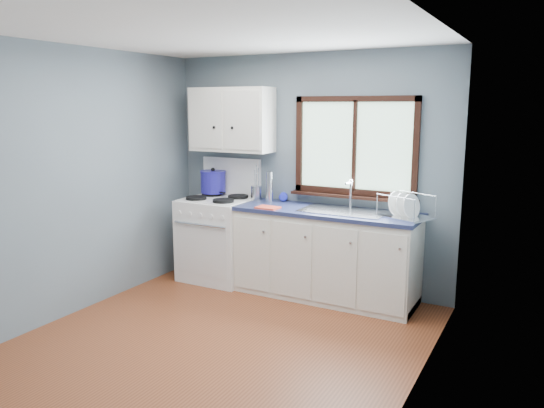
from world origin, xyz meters
The scene contains 19 objects.
floor centered at (0.00, 0.00, -0.01)m, with size 3.20×3.60×0.02m, color brown.
ceiling centered at (0.00, 0.00, 2.51)m, with size 3.20×3.60×0.02m, color white.
wall_back centered at (0.00, 1.81, 1.25)m, with size 3.20×0.02×2.50m, color slate.
wall_front centered at (0.00, -1.81, 1.25)m, with size 3.20×0.02×2.50m, color slate.
wall_left centered at (-1.61, 0.00, 1.25)m, with size 0.02×3.60×2.50m, color slate.
wall_right centered at (1.61, 0.00, 1.25)m, with size 0.02×3.60×2.50m, color slate.
gas_range centered at (-0.95, 1.47, 0.49)m, with size 0.76×0.69×1.36m.
base_cabinets centered at (0.36, 1.49, 0.41)m, with size 1.85×0.60×0.88m.
countertop centered at (0.36, 1.49, 0.90)m, with size 1.89×0.64×0.04m, color #1B2345.
sink centered at (0.54, 1.49, 0.86)m, with size 0.84×0.46×0.44m.
window centered at (0.54, 1.77, 1.48)m, with size 1.36×0.10×1.03m.
upper_cabinets centered at (-0.85, 1.63, 1.80)m, with size 0.95×0.35×0.70m.
skillet centered at (-1.12, 1.62, 0.98)m, with size 0.36×0.29×0.05m.
stockpot centered at (-1.12, 1.63, 1.09)m, with size 0.39×0.39×0.29m.
utensil_crock centered at (-0.55, 1.66, 1.00)m, with size 0.17×0.17×0.40m.
thermos centered at (-0.36, 1.60, 1.09)m, with size 0.08×0.08×0.33m, color silver.
soap_bottle centered at (-0.24, 1.69, 1.04)m, with size 0.09×0.09×0.24m, color #222AD3.
dish_towel centered at (-0.20, 1.28, 0.93)m, with size 0.23×0.17×0.02m, color #DF432C.
dish_rack centered at (1.14, 1.50, 0.98)m, with size 0.55×0.49×0.23m.
Camera 1 is at (2.35, -3.38, 1.96)m, focal length 35.00 mm.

